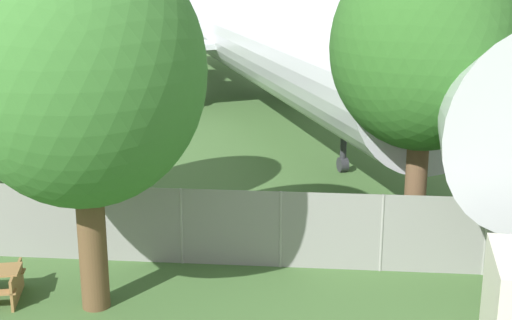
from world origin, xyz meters
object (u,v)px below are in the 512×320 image
object	(u,v)px
tree_left_of_cabin	(424,49)
tree_far_right	(81,73)
airplane	(257,33)
tree_near_hangar	(50,55)

from	to	relation	value
tree_left_of_cabin	tree_far_right	bearing A→B (deg)	-149.62
airplane	tree_near_hangar	distance (m)	18.78
airplane	tree_far_right	size ratio (longest dim) A/B	5.53
tree_far_right	airplane	bearing A→B (deg)	86.06
airplane	tree_far_right	xyz separation A→B (m)	(-1.58, -22.97, 1.38)
tree_left_of_cabin	tree_near_hangar	bearing A→B (deg)	178.83
airplane	tree_left_of_cabin	distance (m)	19.52
tree_left_of_cabin	tree_far_right	xyz separation A→B (m)	(-7.61, -4.46, -0.05)
tree_left_of_cabin	tree_far_right	world-z (taller)	tree_far_right
airplane	tree_far_right	distance (m)	23.07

